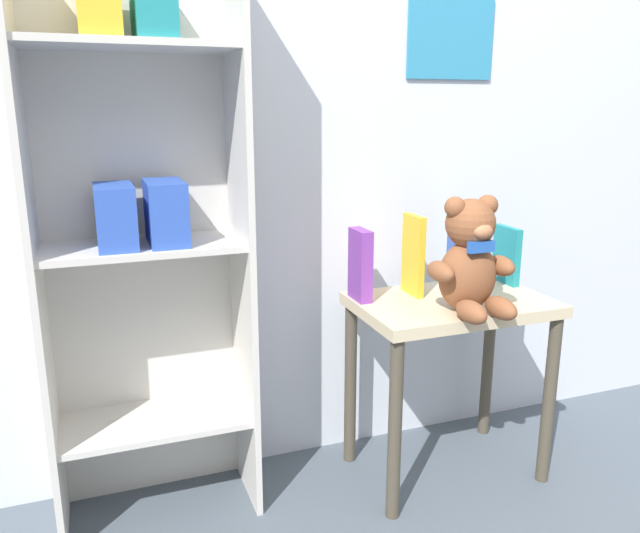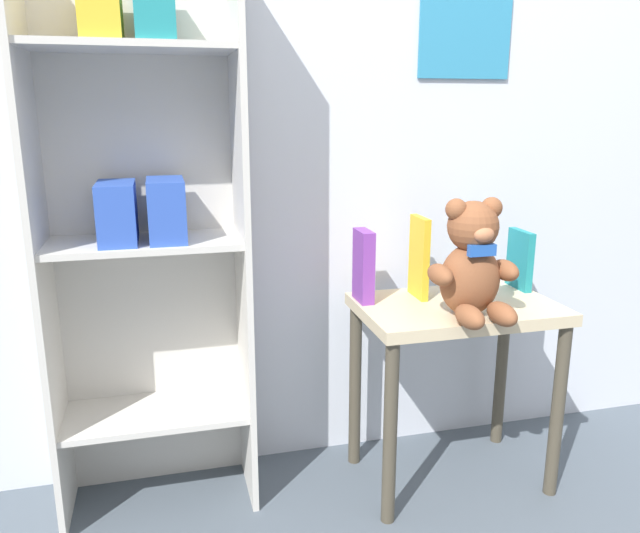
% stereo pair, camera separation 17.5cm
% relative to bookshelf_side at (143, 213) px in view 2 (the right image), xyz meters
% --- Properties ---
extents(wall_back, '(4.80, 0.07, 2.50)m').
position_rel_bookshelf_side_xyz_m(wall_back, '(0.81, 0.15, 0.36)').
color(wall_back, silver).
rests_on(wall_back, ground_plane).
extents(bookshelf_side, '(0.56, 0.28, 1.62)m').
position_rel_bookshelf_side_xyz_m(bookshelf_side, '(0.00, 0.00, 0.00)').
color(bookshelf_side, beige).
rests_on(bookshelf_side, ground_plane).
extents(display_table, '(0.60, 0.39, 0.60)m').
position_rel_bookshelf_side_xyz_m(display_table, '(0.91, -0.15, -0.40)').
color(display_table, beige).
rests_on(display_table, ground_plane).
extents(teddy_bear, '(0.26, 0.24, 0.34)m').
position_rel_bookshelf_side_xyz_m(teddy_bear, '(0.89, -0.27, -0.14)').
color(teddy_bear, brown).
rests_on(teddy_bear, display_table).
extents(book_standing_purple, '(0.04, 0.11, 0.22)m').
position_rel_bookshelf_side_xyz_m(book_standing_purple, '(0.64, -0.05, -0.18)').
color(book_standing_purple, purple).
rests_on(book_standing_purple, display_table).
extents(book_standing_yellow, '(0.02, 0.12, 0.26)m').
position_rel_bookshelf_side_xyz_m(book_standing_yellow, '(0.82, -0.06, -0.17)').
color(book_standing_yellow, gold).
rests_on(book_standing_yellow, display_table).
extents(book_standing_blue, '(0.03, 0.12, 0.27)m').
position_rel_bookshelf_side_xyz_m(book_standing_blue, '(1.00, -0.04, -0.16)').
color(book_standing_blue, '#2D51B7').
rests_on(book_standing_blue, display_table).
extents(book_standing_teal, '(0.03, 0.13, 0.19)m').
position_rel_bookshelf_side_xyz_m(book_standing_teal, '(1.18, -0.05, -0.20)').
color(book_standing_teal, teal).
rests_on(book_standing_teal, display_table).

